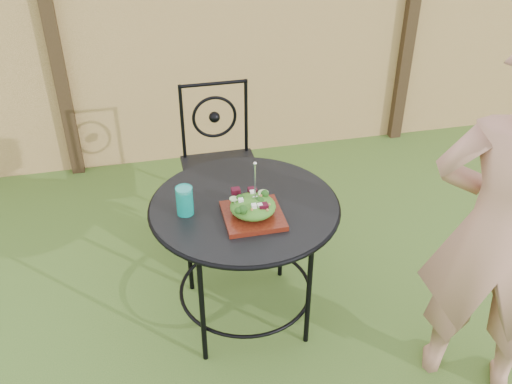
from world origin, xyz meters
TOP-DOWN VIEW (x-y plane):
  - ground at (0.00, 0.00)m, footprint 60.00×60.00m
  - fence at (-0.00, 2.19)m, footprint 8.00×0.12m
  - patio_table at (-0.36, 0.39)m, footprint 0.92×0.92m
  - patio_chair at (-0.35, 1.21)m, footprint 0.46×0.46m
  - diner at (0.59, -0.22)m, footprint 0.74×0.67m
  - salad_plate at (-0.34, 0.27)m, footprint 0.27×0.27m
  - salad at (-0.34, 0.27)m, footprint 0.21×0.21m
  - fork at (-0.33, 0.27)m, footprint 0.01×0.01m
  - drinking_glass at (-0.64, 0.38)m, footprint 0.08×0.08m

SIDE VIEW (x-z plane):
  - ground at x=0.00m, z-range 0.00..0.00m
  - patio_chair at x=-0.35m, z-range 0.03..0.98m
  - patio_table at x=-0.36m, z-range 0.22..0.95m
  - salad_plate at x=-0.34m, z-range 0.72..0.75m
  - salad at x=-0.34m, z-range 0.75..0.83m
  - drinking_glass at x=-0.64m, z-range 0.72..0.86m
  - diner at x=0.59m, z-range 0.00..1.69m
  - fork at x=-0.33m, z-range 0.83..1.01m
  - fence at x=0.00m, z-range 0.00..1.90m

